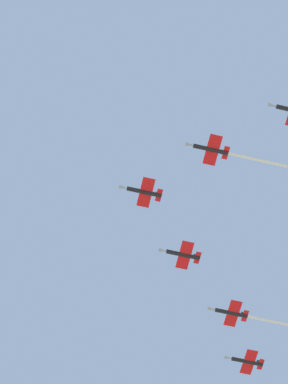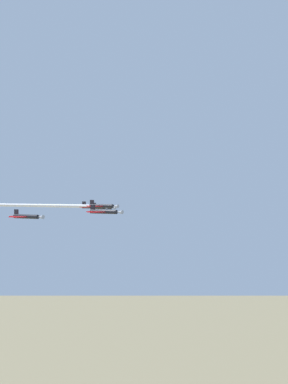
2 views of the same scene
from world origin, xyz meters
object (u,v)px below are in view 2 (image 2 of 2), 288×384
object	(u,v)px
jet_lead	(104,212)
jet_port_inner	(28,205)
jet_port_outer	(49,206)
jet_center_rear	(102,208)
jet_starboard_inner	(27,216)

from	to	relation	value
jet_lead	jet_port_inner	xyz separation A→B (m)	(-45.69, 7.83, 1.09)
jet_lead	jet_port_outer	bearing A→B (deg)	-119.07
jet_center_rear	jet_starboard_inner	bearing A→B (deg)	24.10
jet_lead	jet_center_rear	size ratio (longest dim) A/B	1.00
jet_lead	jet_starboard_inner	distance (m)	19.03
jet_lead	jet_starboard_inner	world-z (taller)	jet_lead
jet_port_outer	jet_port_inner	bearing A→B (deg)	20.76
jet_starboard_inner	jet_center_rear	distance (m)	60.28
jet_port_inner	jet_starboard_inner	distance (m)	41.63
jet_center_rear	jet_lead	bearing A→B (deg)	42.43
jet_lead	jet_starboard_inner	size ratio (longest dim) A/B	1.00
jet_lead	jet_port_outer	world-z (taller)	jet_port_outer
jet_port_outer	jet_lead	bearing A→B (deg)	60.93
jet_lead	jet_port_inner	size ratio (longest dim) A/B	0.12
jet_port_inner	jet_center_rear	xyz separation A→B (m)	(2.88, 28.13, -1.23)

